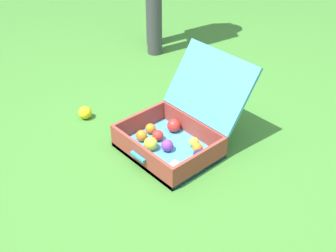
{
  "coord_description": "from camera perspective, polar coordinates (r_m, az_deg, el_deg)",
  "views": [
    {
      "loc": [
        1.39,
        -1.29,
        1.52
      ],
      "look_at": [
        -0.06,
        0.01,
        0.18
      ],
      "focal_mm": 46.41,
      "sensor_mm": 36.0,
      "label": 1
    }
  ],
  "objects": [
    {
      "name": "ground_plane",
      "position": [
        2.43,
        0.86,
        -4.11
      ],
      "size": [
        16.0,
        16.0,
        0.0
      ],
      "primitive_type": "plane",
      "color": "#3D7A2D"
    },
    {
      "name": "open_suitcase",
      "position": [
        2.45,
        1.37,
        -0.54
      ],
      "size": [
        0.52,
        0.67,
        0.48
      ],
      "color": "#4799C6",
      "rests_on": "ground"
    },
    {
      "name": "stray_ball_on_grass",
      "position": [
        2.78,
        -10.84,
        1.75
      ],
      "size": [
        0.08,
        0.08,
        0.08
      ],
      "primitive_type": "sphere",
      "color": "yellow",
      "rests_on": "ground"
    }
  ]
}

